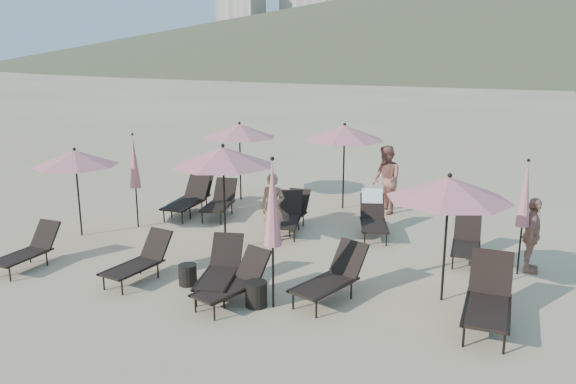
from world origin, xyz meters
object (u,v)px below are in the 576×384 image
at_px(lounger_12, 220,201).
at_px(umbrella_closed_0, 273,204).
at_px(lounger_0, 28,249).
at_px(umbrella_closed_2, 134,162).
at_px(lounger_8, 288,215).
at_px(umbrella_closed_1, 525,195).
at_px(umbrella_open_0, 75,158).
at_px(beachgoer_a, 273,208).
at_px(umbrella_open_4, 344,133).
at_px(lounger_2, 220,269).
at_px(beachgoer_c, 532,235).
at_px(umbrella_open_3, 240,131).
at_px(lounger_4, 332,276).
at_px(lounger_7, 188,199).
at_px(lounger_10, 373,216).
at_px(side_table_0, 188,275).
at_px(lounger_3, 235,281).
at_px(lounger_6, 193,195).
at_px(umbrella_open_1, 223,156).
at_px(lounger_9, 291,212).
at_px(lounger_5, 488,298).
at_px(lounger_1, 140,260).
at_px(side_table_1, 256,294).
at_px(lounger_11, 467,241).
at_px(beachgoer_b, 386,180).

relative_size(lounger_12, umbrella_closed_0, 0.64).
height_order(lounger_0, umbrella_closed_2, umbrella_closed_2).
distance_m(lounger_8, umbrella_closed_1, 5.59).
relative_size(umbrella_open_0, beachgoer_a, 1.34).
bearing_deg(umbrella_open_4, lounger_12, -143.33).
height_order(lounger_2, umbrella_closed_0, umbrella_closed_0).
bearing_deg(beachgoer_c, umbrella_open_3, 68.90).
xyz_separation_m(lounger_4, lounger_7, (-5.46, 3.76, 0.03)).
height_order(lounger_4, lounger_10, lounger_10).
relative_size(umbrella_closed_0, side_table_0, 6.61).
relative_size(lounger_3, umbrella_closed_0, 0.61).
xyz_separation_m(lounger_8, umbrella_open_3, (-2.64, 2.52, 1.69)).
xyz_separation_m(lounger_6, lounger_10, (5.31, -0.19, 0.02)).
height_order(lounger_0, umbrella_open_1, umbrella_open_1).
xyz_separation_m(lounger_10, umbrella_open_1, (-2.84, -2.39, 1.68)).
xyz_separation_m(umbrella_closed_2, side_table_0, (3.28, -2.75, -1.50)).
relative_size(lounger_2, lounger_6, 0.93).
height_order(lounger_0, lounger_9, lounger_9).
xyz_separation_m(lounger_5, beachgoer_c, (0.63, 2.87, 0.28)).
distance_m(lounger_1, umbrella_closed_0, 3.29).
height_order(lounger_4, lounger_12, lounger_4).
distance_m(umbrella_closed_2, beachgoer_c, 9.44).
height_order(umbrella_open_0, side_table_1, umbrella_open_0).
bearing_deg(lounger_8, side_table_1, -90.19).
bearing_deg(umbrella_open_0, lounger_11, 12.14).
relative_size(lounger_6, umbrella_open_3, 0.77).
xyz_separation_m(umbrella_open_3, umbrella_open_4, (3.22, 0.25, 0.08)).
bearing_deg(lounger_8, umbrella_open_4, 62.45).
xyz_separation_m(lounger_4, umbrella_closed_1, (3.10, 2.63, 1.22)).
bearing_deg(umbrella_closed_1, side_table_0, -152.49).
height_order(lounger_2, lounger_8, lounger_8).
xyz_separation_m(beachgoer_a, beachgoer_c, (5.68, 0.22, -0.04)).
distance_m(lounger_3, lounger_6, 6.45).
xyz_separation_m(lounger_5, beachgoer_b, (-3.14, 6.13, 0.46)).
height_order(lounger_1, lounger_7, lounger_7).
xyz_separation_m(lounger_11, umbrella_open_4, (-3.76, 3.06, 1.80)).
height_order(lounger_1, lounger_8, lounger_8).
relative_size(lounger_0, lounger_5, 0.81).
distance_m(lounger_4, umbrella_closed_1, 4.25).
distance_m(lounger_1, umbrella_open_3, 6.83).
height_order(lounger_4, umbrella_closed_1, umbrella_closed_1).
relative_size(lounger_10, umbrella_closed_0, 0.65).
height_order(lounger_9, lounger_10, lounger_10).
bearing_deg(lounger_4, side_table_1, -127.01).
xyz_separation_m(lounger_9, side_table_1, (1.22, -4.56, -0.19)).
xyz_separation_m(side_table_0, beachgoer_a, (0.41, 3.10, 0.62)).
relative_size(lounger_7, umbrella_closed_1, 0.75).
bearing_deg(side_table_0, lounger_1, -171.34).
xyz_separation_m(lounger_6, beachgoer_b, (5.12, 1.91, 0.48)).
height_order(lounger_0, umbrella_open_4, umbrella_open_4).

